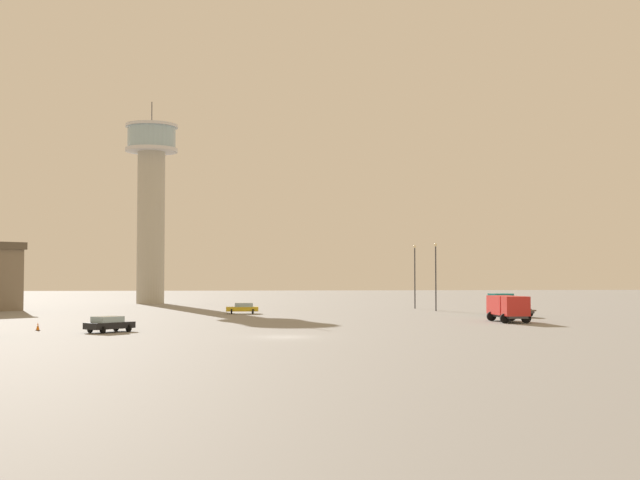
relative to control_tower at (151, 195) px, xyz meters
name	(u,v)px	position (x,y,z in m)	size (l,w,h in m)	color
ground_plane	(285,337)	(18.59, -79.95, -18.82)	(400.00, 400.00, 0.00)	gray
control_tower	(151,195)	(0.00, 0.00, 0.00)	(8.98, 8.98, 35.08)	#B2AD9E
truck_box_red	(508,307)	(43.12, -61.02, -17.23)	(3.25, 7.02, 2.73)	#38383D
truck_flatbed_teal	(506,305)	(46.98, -48.87, -17.53)	(4.27, 6.93, 2.68)	#38383D
car_yellow	(243,308)	(15.57, -39.63, -18.08)	(4.09, 2.39, 1.37)	gold
car_black	(109,324)	(3.89, -73.11, -18.08)	(4.21, 4.28, 1.37)	black
light_post_west	(436,271)	(41.94, -34.32, -13.35)	(0.44, 0.44, 9.27)	#38383D
light_post_east	(415,271)	(40.93, -25.52, -13.31)	(0.44, 0.44, 9.33)	#38383D
traffic_cone_near_left	(38,326)	(-2.72, -70.14, -18.46)	(0.36, 0.36, 0.74)	black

